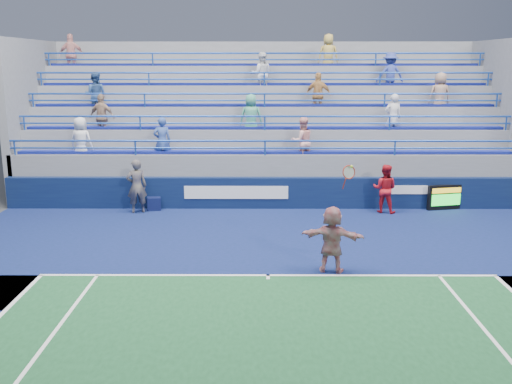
{
  "coord_description": "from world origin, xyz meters",
  "views": [
    {
      "loc": [
        -0.24,
        -12.87,
        5.03
      ],
      "look_at": [
        -0.3,
        2.5,
        1.5
      ],
      "focal_mm": 40.0,
      "sensor_mm": 36.0,
      "label": 1
    }
  ],
  "objects_px": {
    "tennis_player": "(332,239)",
    "serve_speed_board": "(445,197)",
    "ball_girl": "(385,189)",
    "line_judge": "(137,186)",
    "judge_chair": "(154,202)"
  },
  "relations": [
    {
      "from": "serve_speed_board",
      "to": "judge_chair",
      "type": "height_order",
      "value": "serve_speed_board"
    },
    {
      "from": "serve_speed_board",
      "to": "ball_girl",
      "type": "distance_m",
      "value": 2.25
    },
    {
      "from": "judge_chair",
      "to": "ball_girl",
      "type": "xyz_separation_m",
      "value": [
        7.89,
        -0.33,
        0.57
      ]
    },
    {
      "from": "tennis_player",
      "to": "serve_speed_board",
      "type": "bearing_deg",
      "value": 52.0
    },
    {
      "from": "serve_speed_board",
      "to": "line_judge",
      "type": "bearing_deg",
      "value": -177.63
    },
    {
      "from": "tennis_player",
      "to": "line_judge",
      "type": "bearing_deg",
      "value": 136.67
    },
    {
      "from": "ball_girl",
      "to": "tennis_player",
      "type": "bearing_deg",
      "value": 87.47
    },
    {
      "from": "serve_speed_board",
      "to": "tennis_player",
      "type": "xyz_separation_m",
      "value": [
        -4.68,
        -5.99,
        0.39
      ]
    },
    {
      "from": "line_judge",
      "to": "ball_girl",
      "type": "height_order",
      "value": "line_judge"
    },
    {
      "from": "tennis_player",
      "to": "ball_girl",
      "type": "relative_size",
      "value": 1.6
    },
    {
      "from": "serve_speed_board",
      "to": "ball_girl",
      "type": "xyz_separation_m",
      "value": [
        -2.19,
        -0.37,
        0.39
      ]
    },
    {
      "from": "judge_chair",
      "to": "line_judge",
      "type": "bearing_deg",
      "value": -140.39
    },
    {
      "from": "serve_speed_board",
      "to": "line_judge",
      "type": "relative_size",
      "value": 0.69
    },
    {
      "from": "serve_speed_board",
      "to": "line_judge",
      "type": "distance_m",
      "value": 10.58
    },
    {
      "from": "serve_speed_board",
      "to": "judge_chair",
      "type": "bearing_deg",
      "value": -179.8
    }
  ]
}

